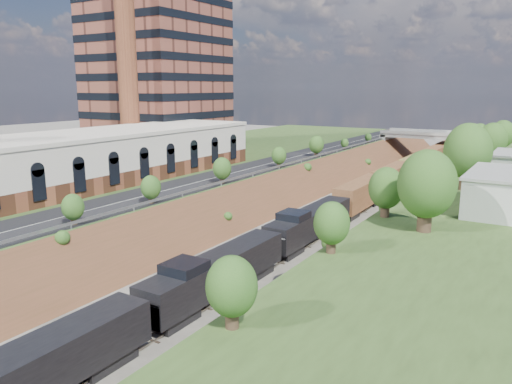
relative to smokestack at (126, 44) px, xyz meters
The scene contains 14 objects.
platform_left 23.05m from the smokestack, 53.13° to the left, with size 44.00×180.00×5.00m, color #344E20.
embankment_left 35.58m from the smokestack, ahead, with size 7.07×180.00×7.07m, color brown.
embankment_right 53.39m from the smokestack, ahead, with size 7.07×180.00×7.07m, color brown.
rail_left_track 41.86m from the smokestack, ahead, with size 1.58×180.00×0.18m, color gray.
rail_right_track 46.11m from the smokestack, ahead, with size 1.58×180.00×0.18m, color gray.
road 28.88m from the smokestack, 11.04° to the left, with size 8.00×180.00×0.10m, color black.
guardrail 31.59m from the smokestack, ahead, with size 0.10×171.00×0.70m.
commercial_building 25.69m from the smokestack, 66.04° to the right, with size 14.30×62.30×7.00m.
highrise_tower 19.55m from the smokestack, 116.57° to the left, with size 22.00×22.00×53.90m.
smokestack is the anchor object (origin of this frame).
overpass 77.82m from the smokestack, 61.39° to the left, with size 24.50×8.30×7.40m.
tree_right_large 57.52m from the smokestack, 16.80° to the right, with size 5.25×5.25×7.61m.
tree_left_crest 46.95m from the smokestack, 56.09° to the right, with size 2.45×2.45×3.55m.
freight_train 46.84m from the smokestack, 20.14° to the left, with size 2.97×135.92×4.55m.
Camera 1 is at (26.81, -5.80, 18.07)m, focal length 35.00 mm.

